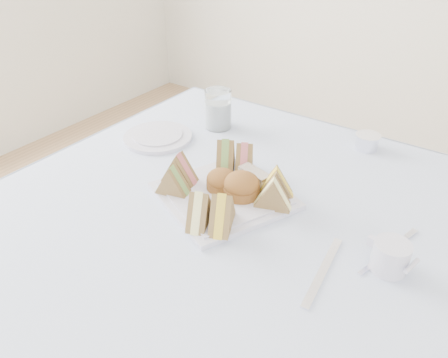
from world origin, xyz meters
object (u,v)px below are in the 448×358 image
Objects in this scene: table at (230,321)px; serving_plate at (224,196)px; creamer_jug at (390,257)px; water_glass at (218,109)px.

serving_plate reaches higher than table.
water_glass is at bearing 164.81° from creamer_jug.
serving_plate is 3.91× the size of creamer_jug.
creamer_jug is (0.34, 0.00, 0.40)m from table.
table is at bearing -49.88° from water_glass.
serving_plate is 0.37m from creamer_jug.
serving_plate is 2.29× the size of water_glass.
table is 8.07× the size of water_glass.
table is 0.38m from serving_plate.
serving_plate is at bearing -170.23° from creamer_jug.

